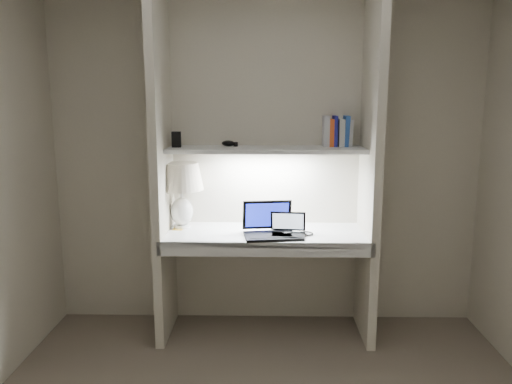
{
  "coord_description": "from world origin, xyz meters",
  "views": [
    {
      "loc": [
        0.0,
        -2.23,
        1.7
      ],
      "look_at": [
        -0.06,
        1.05,
        1.09
      ],
      "focal_mm": 35.0,
      "sensor_mm": 36.0,
      "label": 1
    }
  ],
  "objects_px": {
    "laptop_main": "(269,228)",
    "laptop_netbook": "(287,230)",
    "book_row": "(337,132)",
    "table_lamp": "(181,184)",
    "speaker": "(269,215)"
  },
  "relations": [
    {
      "from": "laptop_netbook",
      "to": "speaker",
      "type": "xyz_separation_m",
      "value": [
        -0.13,
        0.31,
        0.04
      ]
    },
    {
      "from": "book_row",
      "to": "speaker",
      "type": "bearing_deg",
      "value": 179.48
    },
    {
      "from": "table_lamp",
      "to": "laptop_main",
      "type": "xyz_separation_m",
      "value": [
        0.64,
        -0.2,
        -0.27
      ]
    },
    {
      "from": "speaker",
      "to": "table_lamp",
      "type": "bearing_deg",
      "value": -169.14
    },
    {
      "from": "laptop_main",
      "to": "book_row",
      "type": "height_order",
      "value": "book_row"
    },
    {
      "from": "table_lamp",
      "to": "laptop_netbook",
      "type": "xyz_separation_m",
      "value": [
        0.77,
        -0.22,
        -0.29
      ]
    },
    {
      "from": "laptop_main",
      "to": "laptop_netbook",
      "type": "height_order",
      "value": "laptop_main"
    },
    {
      "from": "speaker",
      "to": "book_row",
      "type": "bearing_deg",
      "value": 1.83
    },
    {
      "from": "laptop_netbook",
      "to": "book_row",
      "type": "distance_m",
      "value": 0.82
    },
    {
      "from": "table_lamp",
      "to": "speaker",
      "type": "height_order",
      "value": "table_lamp"
    },
    {
      "from": "table_lamp",
      "to": "speaker",
      "type": "distance_m",
      "value": 0.7
    },
    {
      "from": "table_lamp",
      "to": "book_row",
      "type": "relative_size",
      "value": 2.16
    },
    {
      "from": "table_lamp",
      "to": "book_row",
      "type": "distance_m",
      "value": 1.2
    },
    {
      "from": "speaker",
      "to": "book_row",
      "type": "distance_m",
      "value": 0.8
    },
    {
      "from": "speaker",
      "to": "laptop_netbook",
      "type": "bearing_deg",
      "value": -65.71
    }
  ]
}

